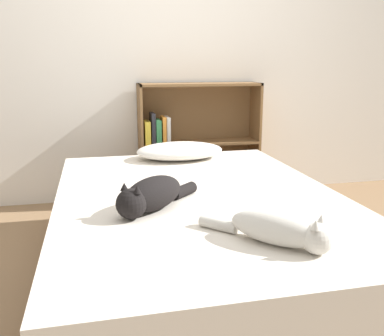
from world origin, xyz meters
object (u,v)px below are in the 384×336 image
bookshelf (193,140)px  cat_light (281,230)px  cat_dark (150,195)px  bed (199,237)px  pillow (180,151)px

bookshelf → cat_light: bearing=-94.0°
cat_dark → bookshelf: size_ratio=0.44×
bed → cat_dark: 0.45m
cat_light → cat_dark: (-0.42, 0.48, 0.01)m
bed → pillow: (0.07, 0.82, 0.29)m
cat_dark → bookshelf: bookshelf is taller
bed → cat_dark: cat_dark is taller
bed → cat_light: size_ratio=4.87×
bed → cat_light: 0.75m
pillow → cat_dark: size_ratio=1.38×
pillow → cat_light: cat_light is taller
cat_light → bookshelf: bookshelf is taller
pillow → cat_dark: 1.07m
cat_light → bookshelf: (0.14, 2.04, -0.03)m
bed → cat_light: (0.15, -0.67, 0.29)m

